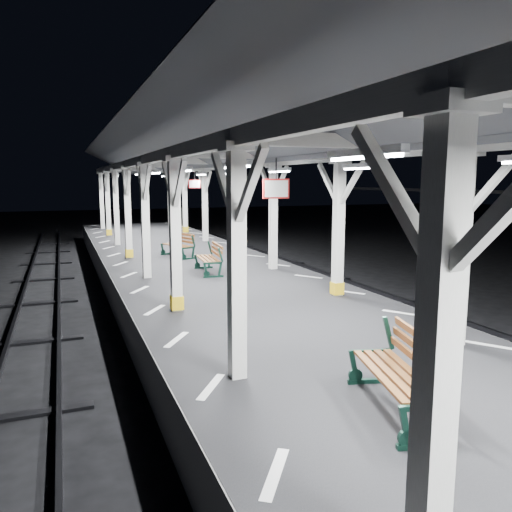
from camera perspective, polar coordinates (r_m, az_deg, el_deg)
ground at (r=10.22m, az=4.99°, el=-13.29°), size 120.00×120.00×0.00m
platform at (r=10.04m, az=5.03°, el=-10.64°), size 6.00×50.00×1.00m
hazard_stripes_left at (r=9.11m, az=-9.07°, el=-9.41°), size 1.00×48.00×0.01m
hazard_stripes_right at (r=11.16m, az=16.48°, el=-6.29°), size 1.00×48.00×0.01m
track_left at (r=9.29m, az=-25.10°, el=-15.88°), size 2.20×60.00×0.16m
track_right at (r=13.08m, az=25.28°, el=-8.78°), size 2.20×60.00×0.16m
canopy at (r=9.50m, az=5.41°, el=13.12°), size 5.40×49.00×4.65m
bench_near at (r=6.47m, az=16.55°, el=-12.47°), size 1.09×1.90×0.97m
bench_mid at (r=15.33m, az=-5.16°, el=-0.15°), size 0.76×1.70×0.90m
bench_far at (r=18.72m, az=-8.71°, el=1.34°), size 1.03×1.71×0.87m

